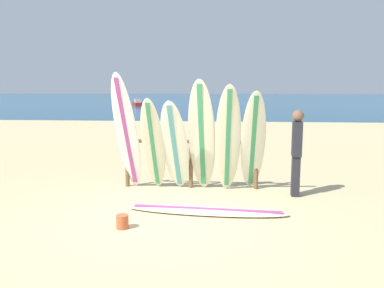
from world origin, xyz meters
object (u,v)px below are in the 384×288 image
object	(u,v)px
surfboard_leaning_center	(202,136)
sand_bucket	(122,222)
surfboard_leaning_center_left	(175,146)
beachgoer_standing	(297,149)
surfboard_leaning_right	(253,142)
surfboard_rack	(191,153)
surfboard_lying_on_sand	(207,211)
surfboard_leaning_left	(153,145)
surfboard_leaning_center_right	(228,139)
small_boat_offshore	(138,103)
surfboard_leaning_far_left	(127,133)

from	to	relation	value
surfboard_leaning_center	sand_bucket	world-z (taller)	surfboard_leaning_center
surfboard_leaning_center_left	beachgoer_standing	world-z (taller)	surfboard_leaning_center_left
surfboard_leaning_right	surfboard_rack	bearing A→B (deg)	167.26
beachgoer_standing	sand_bucket	distance (m)	3.80
surfboard_lying_on_sand	beachgoer_standing	bearing A→B (deg)	34.40
surfboard_leaning_left	surfboard_leaning_center_right	size ratio (longest dim) A/B	0.88
surfboard_rack	surfboard_lying_on_sand	distance (m)	1.87
small_boat_offshore	surfboard_leaning_right	bearing A→B (deg)	-73.75
beachgoer_standing	sand_bucket	xyz separation A→B (m)	(-3.06, -2.07, -0.86)
surfboard_leaning_right	beachgoer_standing	size ratio (longest dim) A/B	1.22
surfboard_lying_on_sand	surfboard_leaning_right	bearing A→B (deg)	56.74
surfboard_rack	surfboard_leaning_center	size ratio (longest dim) A/B	1.24
surfboard_rack	beachgoer_standing	xyz separation A→B (m)	(2.18, -0.46, 0.20)
surfboard_leaning_far_left	sand_bucket	bearing A→B (deg)	-78.45
surfboard_leaning_left	surfboard_leaning_center	world-z (taller)	surfboard_leaning_center
surfboard_leaning_center_left	small_boat_offshore	xyz separation A→B (m)	(-8.56, 35.01, -0.73)
surfboard_leaning_far_left	surfboard_leaning_left	size ratio (longest dim) A/B	1.25
surfboard_leaning_center	surfboard_lying_on_sand	distance (m)	1.83
beachgoer_standing	surfboard_leaning_center_right	bearing A→B (deg)	175.01
surfboard_leaning_left	surfboard_leaning_center	bearing A→B (deg)	5.55
surfboard_lying_on_sand	sand_bucket	distance (m)	1.57
surfboard_rack	surfboard_leaning_right	world-z (taller)	surfboard_leaning_right
surfboard_rack	surfboard_leaning_center_left	world-z (taller)	surfboard_leaning_center_left
surfboard_leaning_center	beachgoer_standing	xyz separation A→B (m)	(1.93, -0.21, -0.22)
surfboard_lying_on_sand	small_boat_offshore	size ratio (longest dim) A/B	1.17
surfboard_leaning_center	surfboard_leaning_far_left	bearing A→B (deg)	-175.41
surfboard_leaning_left	surfboard_lying_on_sand	distance (m)	2.02
surfboard_rack	surfboard_leaning_left	bearing A→B (deg)	-155.22
small_boat_offshore	beachgoer_standing	bearing A→B (deg)	-72.54
surfboard_rack	surfboard_leaning_center	distance (m)	0.55
small_boat_offshore	surfboard_leaning_center_right	bearing A→B (deg)	-74.56
surfboard_rack	surfboard_leaning_center_left	size ratio (longest dim) A/B	1.50
surfboard_leaning_left	surfboard_leaning_center_right	world-z (taller)	surfboard_leaning_center_right
surfboard_leaning_right	sand_bucket	bearing A→B (deg)	-134.48
surfboard_leaning_left	surfboard_lying_on_sand	size ratio (longest dim) A/B	0.69
surfboard_leaning_center_right	beachgoer_standing	distance (m)	1.40
small_boat_offshore	surfboard_leaning_center_left	bearing A→B (deg)	-76.27
surfboard_leaning_right	beachgoer_standing	xyz separation A→B (m)	(0.86, -0.17, -0.11)
surfboard_rack	surfboard_leaning_left	distance (m)	0.88
surfboard_leaning_center_left	sand_bucket	distance (m)	2.41
surfboard_leaning_center_left	surfboard_leaning_center_right	bearing A→B (deg)	1.51
sand_bucket	surfboard_leaning_left	bearing A→B (deg)	87.08
surfboard_rack	sand_bucket	distance (m)	2.77
surfboard_leaning_center_right	surfboard_leaning_right	world-z (taller)	surfboard_leaning_center_right
surfboard_leaning_center_left	surfboard_leaning_center	world-z (taller)	surfboard_leaning_center
surfboard_leaning_center_left	surfboard_lying_on_sand	xyz separation A→B (m)	(0.73, -1.30, -0.95)
surfboard_leaning_center_right	surfboard_leaning_left	bearing A→B (deg)	-179.56
surfboard_leaning_center_left	small_boat_offshore	bearing A→B (deg)	103.73
surfboard_leaning_center	surfboard_lying_on_sand	world-z (taller)	surfboard_leaning_center
surfboard_leaning_center	small_boat_offshore	bearing A→B (deg)	104.63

